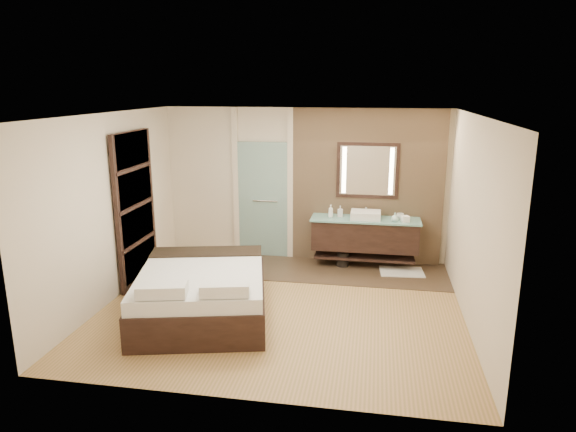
% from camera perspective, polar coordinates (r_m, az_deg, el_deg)
% --- Properties ---
extents(floor, '(5.00, 5.00, 0.00)m').
position_cam_1_polar(floor, '(7.42, -0.67, -10.09)').
color(floor, olive).
rests_on(floor, ground).
extents(tile_strip, '(3.80, 1.30, 0.01)m').
position_cam_1_polar(tile_strip, '(8.82, 5.09, -6.05)').
color(tile_strip, '#3E3022').
rests_on(tile_strip, floor).
extents(stone_wall, '(2.60, 0.08, 2.70)m').
position_cam_1_polar(stone_wall, '(9.02, 8.77, 3.18)').
color(stone_wall, tan).
rests_on(stone_wall, floor).
extents(vanity, '(1.85, 0.55, 0.88)m').
position_cam_1_polar(vanity, '(8.92, 8.54, -2.03)').
color(vanity, black).
rests_on(vanity, stone_wall).
extents(mirror_unit, '(1.06, 0.04, 0.96)m').
position_cam_1_polar(mirror_unit, '(8.92, 8.84, 5.01)').
color(mirror_unit, black).
rests_on(mirror_unit, stone_wall).
extents(frosted_door, '(1.10, 0.12, 2.70)m').
position_cam_1_polar(frosted_door, '(9.27, -2.79, 2.33)').
color(frosted_door, '#BEF0E8').
rests_on(frosted_door, floor).
extents(shoji_partition, '(0.06, 1.20, 2.40)m').
position_cam_1_polar(shoji_partition, '(8.33, -16.57, 0.83)').
color(shoji_partition, black).
rests_on(shoji_partition, floor).
extents(bed, '(2.11, 2.42, 0.81)m').
position_cam_1_polar(bed, '(7.13, -9.51, -8.40)').
color(bed, black).
rests_on(bed, floor).
extents(bath_mat, '(0.76, 0.55, 0.02)m').
position_cam_1_polar(bath_mat, '(8.90, 12.51, -6.07)').
color(bath_mat, white).
rests_on(bath_mat, floor).
extents(waste_bin, '(0.27, 0.27, 0.26)m').
position_cam_1_polar(waste_bin, '(9.00, 6.08, -4.80)').
color(waste_bin, black).
rests_on(waste_bin, floor).
extents(tissue_box, '(0.15, 0.15, 0.10)m').
position_cam_1_polar(tissue_box, '(8.73, 12.88, -0.32)').
color(tissue_box, white).
rests_on(tissue_box, vanity).
extents(soap_bottle_a, '(0.10, 0.10, 0.22)m').
position_cam_1_polar(soap_bottle_a, '(8.83, 4.77, 0.56)').
color(soap_bottle_a, white).
rests_on(soap_bottle_a, vanity).
extents(soap_bottle_b, '(0.09, 0.09, 0.19)m').
position_cam_1_polar(soap_bottle_b, '(8.88, 5.82, 0.53)').
color(soap_bottle_b, '#B2B2B2').
rests_on(soap_bottle_b, vanity).
extents(soap_bottle_c, '(0.15, 0.15, 0.15)m').
position_cam_1_polar(soap_bottle_c, '(8.70, 11.80, -0.13)').
color(soap_bottle_c, '#AEDAD8').
rests_on(soap_bottle_c, vanity).
extents(cup, '(0.16, 0.16, 0.10)m').
position_cam_1_polar(cup, '(8.90, 12.36, -0.02)').
color(cup, white).
rests_on(cup, vanity).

